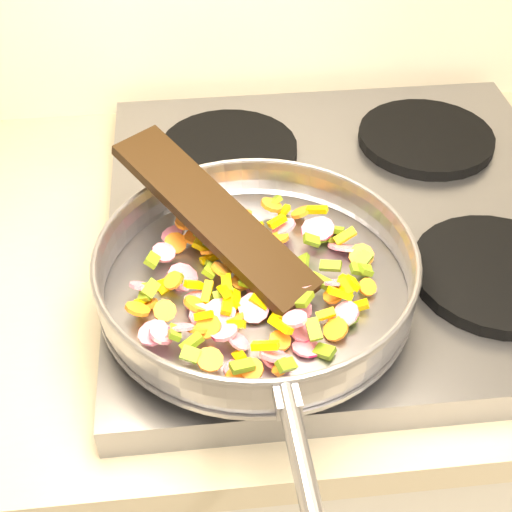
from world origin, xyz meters
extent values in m
cube|color=#939399|center=(-0.70, 1.67, 0.92)|extent=(0.60, 0.60, 0.04)
cylinder|color=black|center=(-0.84, 1.52, 0.95)|extent=(0.19, 0.19, 0.02)
cylinder|color=black|center=(-0.56, 1.52, 0.95)|extent=(0.19, 0.19, 0.02)
cylinder|color=black|center=(-0.84, 1.81, 0.95)|extent=(0.19, 0.19, 0.02)
cylinder|color=black|center=(-0.56, 1.81, 0.95)|extent=(0.19, 0.19, 0.02)
cylinder|color=#9E9EA5|center=(-0.83, 1.52, 0.96)|extent=(0.34, 0.34, 0.01)
torus|color=#9E9EA5|center=(-0.83, 1.52, 0.99)|extent=(0.38, 0.38, 0.05)
torus|color=#9E9EA5|center=(-0.83, 1.52, 1.01)|extent=(0.34, 0.34, 0.01)
cylinder|color=#9E9EA5|center=(-0.82, 1.26, 1.00)|extent=(0.03, 0.19, 0.02)
cube|color=#9E9EA5|center=(-0.83, 1.34, 1.00)|extent=(0.02, 0.03, 0.02)
cube|color=#ECC403|center=(-0.89, 1.46, 0.99)|extent=(0.02, 0.01, 0.02)
cube|color=olive|center=(-0.75, 1.52, 0.98)|extent=(0.03, 0.02, 0.01)
cylinder|color=#DB1555|center=(-0.79, 1.60, 0.98)|extent=(0.04, 0.04, 0.02)
cylinder|color=orange|center=(-0.77, 1.63, 0.97)|extent=(0.03, 0.03, 0.02)
cylinder|color=orange|center=(-0.83, 1.57, 0.98)|extent=(0.03, 0.03, 0.03)
cylinder|color=#DB1555|center=(-0.91, 1.54, 0.97)|extent=(0.04, 0.04, 0.03)
cube|color=#ECC403|center=(-0.74, 1.48, 0.99)|extent=(0.02, 0.02, 0.01)
cube|color=#ECC403|center=(-0.86, 1.51, 0.98)|extent=(0.01, 0.02, 0.01)
cube|color=#ECC403|center=(-0.73, 1.49, 0.98)|extent=(0.01, 0.02, 0.02)
cube|color=olive|center=(-0.78, 1.42, 0.97)|extent=(0.02, 0.02, 0.01)
cube|color=olive|center=(-0.77, 1.50, 0.98)|extent=(0.03, 0.02, 0.01)
cube|color=olive|center=(-0.92, 1.44, 0.99)|extent=(0.01, 0.02, 0.02)
cylinder|color=orange|center=(-0.81, 1.53, 0.98)|extent=(0.03, 0.03, 0.02)
cylinder|color=orange|center=(-0.82, 1.39, 0.98)|extent=(0.02, 0.03, 0.02)
cube|color=#ECC403|center=(-0.83, 1.60, 0.98)|extent=(0.01, 0.03, 0.02)
cube|color=olive|center=(-0.82, 1.39, 0.98)|extent=(0.02, 0.02, 0.02)
cylinder|color=#DB1555|center=(-0.84, 1.48, 0.98)|extent=(0.04, 0.04, 0.03)
cylinder|color=#DB1555|center=(-0.83, 1.41, 0.97)|extent=(0.04, 0.04, 0.02)
cube|color=#ECC403|center=(-0.88, 1.56, 0.97)|extent=(0.02, 0.02, 0.01)
cylinder|color=orange|center=(-0.87, 1.60, 0.98)|extent=(0.03, 0.03, 0.01)
cylinder|color=orange|center=(-0.92, 1.52, 0.98)|extent=(0.03, 0.03, 0.02)
cylinder|color=#DB1555|center=(-0.79, 1.43, 0.96)|extent=(0.04, 0.04, 0.01)
cylinder|color=#DB1555|center=(-0.89, 1.47, 0.97)|extent=(0.03, 0.02, 0.02)
cube|color=#ECC403|center=(-0.86, 1.42, 0.97)|extent=(0.02, 0.02, 0.02)
cube|color=olive|center=(-0.89, 1.59, 0.98)|extent=(0.02, 0.02, 0.01)
cylinder|color=#DB1555|center=(-0.93, 1.56, 0.98)|extent=(0.03, 0.03, 0.01)
cube|color=#ECC403|center=(-0.83, 1.42, 0.98)|extent=(0.03, 0.02, 0.02)
cylinder|color=orange|center=(-0.90, 1.61, 0.99)|extent=(0.03, 0.03, 0.01)
cylinder|color=orange|center=(-0.82, 1.43, 0.97)|extent=(0.03, 0.03, 0.01)
cube|color=olive|center=(-0.85, 1.53, 0.98)|extent=(0.02, 0.03, 0.01)
cube|color=#ECC403|center=(-0.75, 1.62, 0.98)|extent=(0.03, 0.02, 0.01)
cube|color=olive|center=(-0.94, 1.55, 0.99)|extent=(0.02, 0.03, 0.02)
cube|color=olive|center=(-0.72, 1.52, 0.97)|extent=(0.02, 0.01, 0.01)
cylinder|color=#DB1555|center=(-0.75, 1.46, 0.98)|extent=(0.03, 0.03, 0.02)
cube|color=olive|center=(-0.84, 1.50, 0.98)|extent=(0.02, 0.02, 0.01)
cube|color=#ECC403|center=(-0.95, 1.50, 0.97)|extent=(0.02, 0.02, 0.01)
cube|color=#ECC403|center=(-0.72, 1.58, 0.97)|extent=(0.03, 0.02, 0.02)
cube|color=#ECC403|center=(-0.90, 1.51, 0.98)|extent=(0.02, 0.02, 0.02)
cube|color=#ECC403|center=(-0.93, 1.52, 0.97)|extent=(0.02, 0.02, 0.02)
cylinder|color=#DB1555|center=(-0.79, 1.48, 0.97)|extent=(0.04, 0.04, 0.02)
cube|color=olive|center=(-0.86, 1.40, 0.98)|extent=(0.03, 0.02, 0.01)
cylinder|color=orange|center=(-0.84, 1.64, 0.97)|extent=(0.03, 0.03, 0.01)
cylinder|color=orange|center=(-0.96, 1.48, 0.98)|extent=(0.04, 0.04, 0.02)
cylinder|color=#DB1555|center=(-0.90, 1.50, 0.97)|extent=(0.04, 0.04, 0.01)
cylinder|color=#DB1555|center=(-0.75, 1.59, 0.98)|extent=(0.04, 0.04, 0.02)
cube|color=#ECC403|center=(-0.79, 1.64, 0.97)|extent=(0.02, 0.02, 0.01)
cube|color=olive|center=(-0.94, 1.51, 0.98)|extent=(0.02, 0.02, 0.02)
cube|color=olive|center=(-0.78, 1.55, 0.97)|extent=(0.02, 0.02, 0.01)
cube|color=#ECC403|center=(-0.83, 1.61, 0.97)|extent=(0.02, 0.01, 0.02)
cylinder|color=orange|center=(-0.89, 1.59, 0.97)|extent=(0.04, 0.04, 0.01)
cylinder|color=#DB1555|center=(-0.86, 1.60, 0.97)|extent=(0.04, 0.04, 0.01)
cube|color=olive|center=(-0.79, 1.43, 0.98)|extent=(0.02, 0.02, 0.02)
cylinder|color=orange|center=(-0.88, 1.63, 0.98)|extent=(0.03, 0.02, 0.03)
cylinder|color=#DB1555|center=(-0.92, 1.61, 0.97)|extent=(0.03, 0.03, 0.01)
cylinder|color=#DB1555|center=(-0.86, 1.43, 0.97)|extent=(0.03, 0.03, 0.02)
cube|color=olive|center=(-0.87, 1.61, 0.99)|extent=(0.02, 0.02, 0.02)
cube|color=olive|center=(-0.90, 1.43, 0.99)|extent=(0.03, 0.02, 0.01)
cylinder|color=#DB1555|center=(-0.76, 1.59, 0.98)|extent=(0.03, 0.03, 0.02)
cylinder|color=#DB1555|center=(-0.80, 1.45, 0.97)|extent=(0.04, 0.04, 0.02)
cube|color=#ECC403|center=(-0.75, 1.48, 0.99)|extent=(0.03, 0.02, 0.02)
cube|color=#ECC403|center=(-0.73, 1.47, 0.97)|extent=(0.03, 0.01, 0.02)
cube|color=#ECC403|center=(-0.80, 1.60, 0.99)|extent=(0.02, 0.02, 0.01)
cube|color=#ECC403|center=(-0.82, 1.49, 0.98)|extent=(0.01, 0.02, 0.01)
cylinder|color=#DB1555|center=(-0.84, 1.52, 0.97)|extent=(0.03, 0.03, 0.02)
cylinder|color=orange|center=(-0.76, 1.45, 0.97)|extent=(0.02, 0.02, 0.01)
cylinder|color=orange|center=(-0.88, 1.56, 0.98)|extent=(0.03, 0.03, 0.03)
cylinder|color=orange|center=(-0.72, 1.50, 0.97)|extent=(0.02, 0.02, 0.02)
cylinder|color=orange|center=(-0.90, 1.45, 0.98)|extent=(0.03, 0.03, 0.02)
cube|color=olive|center=(-0.77, 1.56, 0.98)|extent=(0.02, 0.01, 0.01)
cylinder|color=orange|center=(-0.95, 1.50, 0.97)|extent=(0.02, 0.02, 0.02)
cube|color=olive|center=(-0.87, 1.50, 0.97)|extent=(0.02, 0.02, 0.01)
cylinder|color=orange|center=(-0.85, 1.52, 0.97)|extent=(0.03, 0.03, 0.01)
cube|color=#ECC403|center=(-0.74, 1.49, 0.99)|extent=(0.01, 0.03, 0.02)
cylinder|color=orange|center=(-0.83, 1.50, 0.98)|extent=(0.03, 0.03, 0.02)
cylinder|color=#DB1555|center=(-0.95, 1.51, 0.98)|extent=(0.03, 0.03, 0.02)
cube|color=#ECC403|center=(-0.83, 1.48, 0.98)|extent=(0.02, 0.02, 0.02)
cube|color=olive|center=(-0.89, 1.62, 0.97)|extent=(0.02, 0.01, 0.01)
cylinder|color=#DB1555|center=(-0.93, 1.44, 0.98)|extent=(0.03, 0.03, 0.02)
cylinder|color=orange|center=(-0.80, 1.63, 0.98)|extent=(0.03, 0.03, 0.02)
cube|color=olive|center=(-0.71, 1.52, 0.98)|extent=(0.02, 0.02, 0.01)
cube|color=#ECC403|center=(-0.81, 1.46, 0.98)|extent=(0.02, 0.02, 0.01)
cylinder|color=#DB1555|center=(-0.79, 1.50, 0.98)|extent=(0.04, 0.04, 0.01)
cylinder|color=#DB1555|center=(-0.91, 1.45, 0.98)|extent=(0.03, 0.03, 0.02)
cube|color=olive|center=(-0.88, 1.58, 0.98)|extent=(0.01, 0.02, 0.01)
cylinder|color=#DB1555|center=(-0.83, 1.53, 0.97)|extent=(0.03, 0.03, 0.02)
cylinder|color=#DB1555|center=(-0.86, 1.41, 0.97)|extent=(0.03, 0.03, 0.01)
cube|color=olive|center=(-0.79, 1.51, 0.97)|extent=(0.02, 0.02, 0.01)
cylinder|color=orange|center=(-0.80, 1.58, 0.98)|extent=(0.03, 0.03, 0.01)
cube|color=olive|center=(-0.80, 1.64, 0.98)|extent=(0.02, 0.02, 0.02)
cylinder|color=#DB1555|center=(-0.73, 1.57, 0.97)|extent=(0.04, 0.04, 0.03)
cube|color=#ECC403|center=(-0.86, 1.49, 0.98)|extent=(0.01, 0.03, 0.01)
cube|color=olive|center=(-0.75, 1.45, 0.97)|extent=(0.02, 0.02, 0.01)
cube|color=#ECC403|center=(-0.89, 1.57, 0.98)|extent=(0.03, 0.02, 0.02)
cube|color=#ECC403|center=(-0.93, 1.53, 0.97)|extent=(0.02, 0.01, 0.02)
cylinder|color=#DB1555|center=(-0.75, 1.49, 0.98)|extent=(0.03, 0.03, 0.02)
cube|color=olive|center=(-0.75, 1.59, 0.97)|extent=(0.02, 0.02, 0.01)
cube|color=olive|center=(-0.88, 1.56, 0.97)|extent=(0.02, 0.02, 0.02)
cylinder|color=orange|center=(-0.92, 1.59, 0.97)|extent=(0.03, 0.03, 0.02)
cube|color=olive|center=(-0.91, 1.41, 0.98)|extent=(0.02, 0.02, 0.01)
cylinder|color=#DB1555|center=(-0.94, 1.45, 0.98)|extent=(0.04, 0.05, 0.01)
cylinder|color=orange|center=(-0.87, 1.53, 0.98)|extent=(0.03, 0.03, 0.02)
cube|color=olive|center=(-0.88, 1.53, 0.98)|extent=(0.02, 0.02, 0.02)
cylinder|color=orange|center=(-0.86, 1.39, 0.97)|extent=(0.03, 0.03, 0.02)
cube|color=olive|center=(-0.87, 1.50, 0.98)|extent=(0.03, 0.02, 0.01)
cube|color=olive|center=(-0.86, 1.61, 0.97)|extent=(0.02, 0.02, 0.02)
cylinder|color=orange|center=(-0.71, 1.55, 0.97)|extent=(0.04, 0.04, 0.02)
cylinder|color=orange|center=(-0.87, 1.58, 0.99)|extent=(0.03, 0.03, 0.02)
cube|color=#ECC403|center=(-0.77, 1.46, 0.98)|extent=(0.02, 0.01, 0.01)
cube|color=olive|center=(-0.95, 1.51, 0.98)|extent=(0.02, 0.02, 0.01)
cylinder|color=#DB1555|center=(-0.88, 1.47, 0.97)|extent=(0.05, 0.05, 0.02)
cube|color=#ECC403|center=(-0.80, 1.52, 0.98)|extent=(0.03, 0.01, 0.01)
cylinder|color=orange|center=(-0.85, 1.40, 0.98)|extent=(0.03, 0.03, 0.02)
cylinder|color=orange|center=(-0.89, 1.45, 0.98)|extent=(0.04, 0.04, 0.01)
cube|color=#ECC403|center=(-0.86, 1.45, 0.98)|extent=(0.02, 0.02, 0.01)
cylinder|color=orange|center=(-0.80, 1.51, 0.97)|extent=(0.03, 0.03, 0.01)
cube|color=#ECC403|center=(-0.87, 1.49, 0.98)|extent=(0.02, 0.03, 0.02)
cube|color=olive|center=(-0.71, 1.54, 0.97)|extent=(0.02, 0.02, 0.01)
cube|color=olive|center=(-0.83, 1.56, 0.99)|extent=(0.01, 0.02, 0.01)
cube|color=olive|center=(-0.73, 1.60, 0.97)|extent=(0.02, 0.02, 0.01)
cube|color=#ECC403|center=(-0.81, 1.52, 0.98)|extent=(0.03, 0.02, 0.02)
cylinder|color=orange|center=(-0.82, 1.52, 0.96)|extent=(0.02, 0.03, 0.02)
cube|color=#ECC403|center=(-0.89, 1.50, 0.98)|extent=(0.02, 0.03, 0.02)
cylinder|color=#DB1555|center=(-0.83, 1.41, 0.97)|extent=(0.04, 0.04, 0.03)
cylinder|color=#DB1555|center=(-0.80, 1.45, 0.99)|extent=(0.04, 0.04, 0.01)
cube|color=olive|center=(-0.81, 1.55, 0.98)|extent=(0.02, 0.02, 0.01)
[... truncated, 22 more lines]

